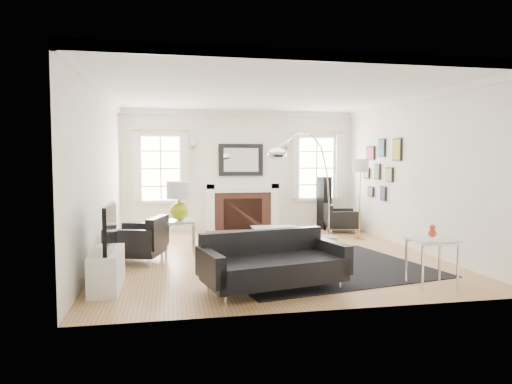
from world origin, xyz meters
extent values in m
plane|color=#A16E43|center=(0.00, 0.00, 0.00)|extent=(6.00, 6.00, 0.00)
cube|color=white|center=(0.00, 3.00, 1.40)|extent=(5.50, 0.04, 2.80)
cube|color=white|center=(0.00, -3.00, 1.40)|extent=(5.50, 0.04, 2.80)
cube|color=white|center=(-2.75, 0.00, 1.40)|extent=(0.04, 6.00, 2.80)
cube|color=white|center=(2.75, 0.00, 1.40)|extent=(0.04, 6.00, 2.80)
cube|color=white|center=(0.00, 0.00, 2.80)|extent=(5.50, 6.00, 0.02)
cube|color=white|center=(0.00, 0.00, 2.74)|extent=(5.50, 6.00, 0.12)
cube|color=white|center=(-0.75, 2.80, 0.55)|extent=(0.18, 0.38, 1.10)
cube|color=white|center=(0.75, 2.80, 0.55)|extent=(0.18, 0.38, 1.10)
cube|color=white|center=(0.00, 2.80, 1.05)|extent=(1.70, 0.38, 0.12)
cube|color=white|center=(0.00, 2.80, 0.95)|extent=(1.50, 0.34, 0.10)
cube|color=brown|center=(0.00, 2.82, 0.45)|extent=(1.30, 0.30, 0.90)
cube|color=black|center=(0.00, 2.72, 0.38)|extent=(0.90, 0.10, 0.76)
cube|color=brown|center=(0.00, 2.55, 0.02)|extent=(1.70, 0.50, 0.04)
cube|color=black|center=(0.00, 2.96, 1.65)|extent=(1.05, 0.06, 0.75)
cube|color=white|center=(0.00, 2.92, 1.65)|extent=(0.82, 0.02, 0.55)
cube|color=white|center=(-1.85, 2.97, 1.45)|extent=(1.00, 0.05, 1.60)
cube|color=white|center=(-1.85, 2.94, 1.45)|extent=(0.84, 0.02, 1.44)
cube|color=white|center=(-2.40, 2.87, 1.50)|extent=(0.14, 0.05, 1.55)
cube|color=white|center=(-1.30, 2.87, 1.50)|extent=(0.14, 0.05, 1.55)
cube|color=white|center=(1.85, 2.97, 1.45)|extent=(1.00, 0.05, 1.60)
cube|color=white|center=(1.85, 2.94, 1.45)|extent=(0.84, 0.02, 1.44)
cube|color=white|center=(1.30, 2.87, 1.50)|extent=(0.14, 0.05, 1.55)
cube|color=white|center=(2.40, 2.87, 1.50)|extent=(0.14, 0.05, 1.55)
cube|color=black|center=(2.72, 0.60, 1.85)|extent=(0.03, 0.34, 0.44)
cube|color=#A9902D|center=(2.70, 0.60, 1.85)|extent=(0.01, 0.29, 0.39)
cube|color=black|center=(2.72, 1.25, 1.90)|extent=(0.03, 0.28, 0.38)
cube|color=#306D85|center=(2.70, 1.25, 1.90)|extent=(0.01, 0.23, 0.33)
cube|color=black|center=(2.72, 1.80, 1.80)|extent=(0.03, 0.40, 0.30)
cube|color=#BA3954|center=(2.70, 1.80, 1.80)|extent=(0.01, 0.35, 0.25)
cube|color=black|center=(2.72, 0.90, 1.35)|extent=(0.03, 0.30, 0.30)
cube|color=#979044|center=(2.70, 0.90, 1.35)|extent=(0.01, 0.25, 0.25)
cube|color=black|center=(2.72, 1.45, 1.40)|extent=(0.03, 0.26, 0.34)
cube|color=#426F45|center=(2.70, 1.45, 1.40)|extent=(0.01, 0.21, 0.29)
cube|color=black|center=(2.72, 2.00, 1.35)|extent=(0.03, 0.32, 0.24)
cube|color=tan|center=(2.70, 2.00, 1.35)|extent=(0.01, 0.27, 0.19)
cube|color=black|center=(2.72, 1.15, 0.95)|extent=(0.03, 0.24, 0.30)
cube|color=#3F3469|center=(2.70, 1.15, 0.95)|extent=(0.01, 0.19, 0.25)
cube|color=black|center=(2.72, 1.75, 0.95)|extent=(0.03, 0.28, 0.22)
cube|color=#854D68|center=(2.70, 1.75, 0.95)|extent=(0.01, 0.23, 0.17)
cube|color=white|center=(-2.45, -1.70, 0.25)|extent=(0.35, 1.00, 0.50)
cube|color=black|center=(-2.40, -1.70, 0.80)|extent=(0.05, 1.00, 0.58)
cube|color=black|center=(0.60, -1.07, 0.01)|extent=(3.52, 3.11, 0.01)
cube|color=black|center=(-0.37, -2.14, 0.27)|extent=(1.86, 1.17, 0.29)
cube|color=black|center=(-0.45, -1.79, 0.48)|extent=(1.71, 0.51, 0.48)
cube|color=black|center=(-1.19, -2.33, 0.38)|extent=(0.31, 0.82, 0.36)
cube|color=black|center=(0.45, -1.96, 0.38)|extent=(0.31, 0.82, 0.36)
cube|color=black|center=(-2.19, -0.13, 0.27)|extent=(0.98, 0.98, 0.29)
cube|color=black|center=(-1.85, -0.23, 0.49)|extent=(0.36, 0.79, 0.49)
cube|color=black|center=(-2.07, 0.24, 0.39)|extent=(0.79, 0.34, 0.37)
cube|color=black|center=(-2.30, -0.51, 0.39)|extent=(0.79, 0.34, 0.37)
cube|color=black|center=(2.20, 2.17, 0.24)|extent=(0.79, 0.79, 0.26)
cube|color=black|center=(1.90, 2.22, 0.43)|extent=(0.23, 0.70, 0.43)
cube|color=black|center=(2.14, 1.83, 0.34)|extent=(0.69, 0.22, 0.33)
cube|color=black|center=(2.26, 2.51, 0.34)|extent=(0.69, 0.22, 0.33)
cube|color=silver|center=(0.30, 0.50, 0.37)|extent=(0.86, 0.86, 0.02)
cylinder|color=silver|center=(-0.09, 0.11, 0.19)|extent=(0.04, 0.04, 0.38)
cylinder|color=silver|center=(0.70, 0.11, 0.19)|extent=(0.04, 0.04, 0.38)
cylinder|color=silver|center=(-0.09, 0.90, 0.19)|extent=(0.04, 0.04, 0.38)
cylinder|color=silver|center=(0.70, 0.90, 0.19)|extent=(0.04, 0.04, 0.38)
cube|color=silver|center=(-1.50, 0.30, 0.59)|extent=(0.55, 0.55, 0.02)
cylinder|color=silver|center=(-1.73, 0.07, 0.30)|extent=(0.04, 0.04, 0.60)
cylinder|color=silver|center=(-1.26, 0.07, 0.30)|extent=(0.04, 0.04, 0.60)
cylinder|color=silver|center=(-1.73, 0.53, 0.30)|extent=(0.04, 0.04, 0.60)
cylinder|color=silver|center=(-1.26, 0.53, 0.30)|extent=(0.04, 0.04, 0.60)
cube|color=silver|center=(1.68, -2.35, 0.62)|extent=(0.57, 0.48, 0.02)
cylinder|color=silver|center=(1.43, -2.55, 0.31)|extent=(0.04, 0.04, 0.63)
cylinder|color=silver|center=(1.93, -2.55, 0.31)|extent=(0.04, 0.04, 0.63)
cylinder|color=silver|center=(1.43, -2.15, 0.31)|extent=(0.04, 0.04, 0.63)
cylinder|color=silver|center=(1.93, -2.15, 0.31)|extent=(0.04, 0.04, 0.63)
sphere|color=#ACB716|center=(-1.50, 0.30, 0.76)|extent=(0.32, 0.32, 0.32)
cylinder|color=#ACB716|center=(-1.50, 0.30, 0.92)|extent=(0.04, 0.04, 0.13)
cylinder|color=white|center=(-1.50, 0.30, 1.13)|extent=(0.42, 0.42, 0.29)
sphere|color=#BB3718|center=(1.68, -2.35, 0.70)|extent=(0.10, 0.10, 0.10)
sphere|color=#BB3718|center=(1.68, -2.35, 0.77)|extent=(0.07, 0.07, 0.07)
cube|color=silver|center=(1.34, 0.60, 0.09)|extent=(0.23, 0.37, 0.18)
ellipsoid|color=silver|center=(0.05, -0.50, 1.75)|extent=(0.31, 0.31, 0.19)
cylinder|color=#C19443|center=(2.20, 1.15, 0.02)|extent=(0.21, 0.21, 0.03)
cylinder|color=#C19443|center=(2.20, 1.15, 0.74)|extent=(0.03, 0.03, 1.48)
cylinder|color=white|center=(2.20, 1.15, 1.53)|extent=(0.34, 0.34, 0.27)
cube|color=black|center=(1.96, 2.65, 0.62)|extent=(0.33, 0.33, 1.25)
camera|label=1|loc=(-1.65, -7.66, 1.64)|focal=32.00mm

